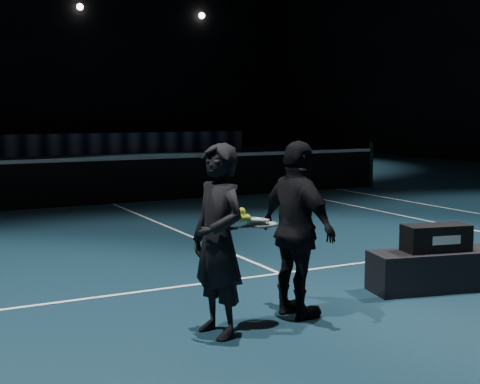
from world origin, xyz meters
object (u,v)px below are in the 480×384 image
object	(u,v)px
player_b	(297,230)
tennis_balls	(243,216)
racket_bag	(436,238)
racket_upper	(254,220)
player_a	(218,241)
racket_lower	(262,225)
player_bench	(435,270)

from	to	relation	value
player_b	tennis_balls	world-z (taller)	player_b
racket_bag	racket_upper	bearing A→B (deg)	-163.87
player_a	player_b	bearing A→B (deg)	87.26
racket_bag	racket_upper	world-z (taller)	racket_upper
player_b	racket_upper	bearing A→B (deg)	85.36
tennis_balls	racket_upper	bearing A→B (deg)	21.59
racket_lower	player_bench	bearing A→B (deg)	-3.56
player_bench	racket_upper	distance (m)	2.34
player_bench	racket_lower	size ratio (longest dim) A/B	2.02
racket_lower	racket_upper	distance (m)	0.08
player_a	tennis_balls	size ratio (longest dim) A/B	13.26
racket_bag	racket_upper	distance (m)	2.25
racket_upper	tennis_balls	size ratio (longest dim) A/B	5.67
racket_lower	racket_upper	xyz separation A→B (m)	(-0.06, 0.03, 0.04)
player_a	player_b	size ratio (longest dim) A/B	1.00
racket_lower	tennis_balls	world-z (taller)	tennis_balls
player_bench	player_b	world-z (taller)	player_b
racket_upper	player_bench	bearing A→B (deg)	-8.51
tennis_balls	player_a	bearing A→B (deg)	-170.85
player_bench	tennis_balls	size ratio (longest dim) A/B	11.43
tennis_balls	player_bench	bearing A→B (deg)	4.63
racket_lower	tennis_balls	size ratio (longest dim) A/B	5.67
racket_bag	racket_upper	xyz separation A→B (m)	(-2.22, -0.14, 0.38)
player_bench	racket_upper	xyz separation A→B (m)	(-2.22, -0.14, 0.72)
player_bench	tennis_balls	world-z (taller)	tennis_balls
racket_upper	tennis_balls	xyz separation A→B (m)	(-0.14, -0.05, 0.05)
player_bench	racket_bag	size ratio (longest dim) A/B	2.00
player_bench	player_a	world-z (taller)	player_a
racket_lower	racket_upper	world-z (taller)	racket_upper
player_bench	player_b	distance (m)	1.87
racket_bag	tennis_balls	bearing A→B (deg)	-162.75
player_bench	racket_bag	distance (m)	0.34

